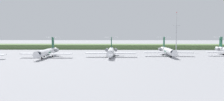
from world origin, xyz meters
TOP-DOWN VIEW (x-y plane):
  - ground_plane at (0.00, 30.00)m, footprint 500.00×500.00m
  - grass_berm at (0.00, 74.49)m, footprint 320.00×20.00m
  - regional_jet_second at (-29.06, 10.51)m, footprint 22.81×31.00m
  - regional_jet_third at (-0.61, 14.69)m, footprint 22.81×31.00m
  - regional_jet_fourth at (26.38, 19.12)m, footprint 22.81×31.00m
  - antenna_mast at (37.38, 50.55)m, footprint 4.40×0.50m

SIDE VIEW (x-z plane):
  - ground_plane at x=0.00m, z-range 0.00..0.00m
  - grass_berm at x=0.00m, z-range 0.00..3.04m
  - regional_jet_second at x=-29.06m, z-range -1.96..7.04m
  - regional_jet_third at x=-0.61m, z-range -1.96..7.04m
  - regional_jet_fourth at x=26.38m, z-range -1.96..7.04m
  - antenna_mast at x=37.38m, z-range -2.00..21.45m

